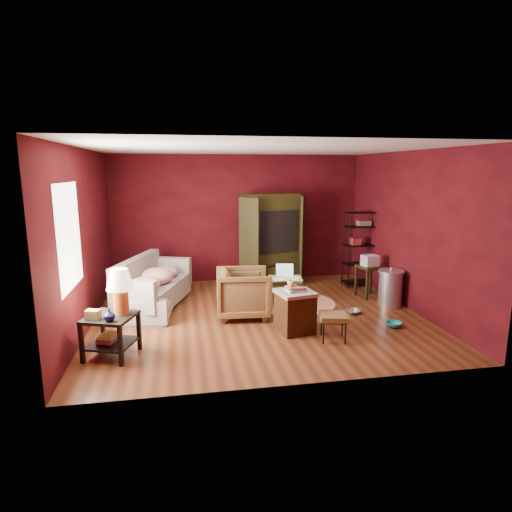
{
  "coord_description": "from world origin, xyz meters",
  "views": [
    {
      "loc": [
        -1.28,
        -6.94,
        2.46
      ],
      "look_at": [
        0.0,
        0.2,
        1.0
      ],
      "focal_mm": 30.0,
      "sensor_mm": 36.0,
      "label": 1
    }
  ],
  "objects_px": {
    "wire_shelving": "(363,246)",
    "tv_armoire": "(271,238)",
    "side_table": "(115,304)",
    "hamper": "(295,311)",
    "armchair": "(243,291)",
    "laptop_desk": "(285,280)",
    "sofa": "(152,287)"
  },
  "relations": [
    {
      "from": "sofa",
      "to": "tv_armoire",
      "type": "bearing_deg",
      "value": -56.36
    },
    {
      "from": "sofa",
      "to": "armchair",
      "type": "height_order",
      "value": "armchair"
    },
    {
      "from": "sofa",
      "to": "armchair",
      "type": "bearing_deg",
      "value": -108.45
    },
    {
      "from": "tv_armoire",
      "to": "armchair",
      "type": "bearing_deg",
      "value": -127.82
    },
    {
      "from": "armchair",
      "to": "wire_shelving",
      "type": "distance_m",
      "value": 3.22
    },
    {
      "from": "hamper",
      "to": "laptop_desk",
      "type": "height_order",
      "value": "hamper"
    },
    {
      "from": "hamper",
      "to": "laptop_desk",
      "type": "xyz_separation_m",
      "value": [
        0.18,
        1.36,
        0.12
      ]
    },
    {
      "from": "side_table",
      "to": "wire_shelving",
      "type": "xyz_separation_m",
      "value": [
        4.72,
        2.76,
        0.17
      ]
    },
    {
      "from": "side_table",
      "to": "tv_armoire",
      "type": "height_order",
      "value": "tv_armoire"
    },
    {
      "from": "hamper",
      "to": "tv_armoire",
      "type": "xyz_separation_m",
      "value": [
        0.24,
        2.86,
        0.69
      ]
    },
    {
      "from": "tv_armoire",
      "to": "wire_shelving",
      "type": "relative_size",
      "value": 1.23
    },
    {
      "from": "hamper",
      "to": "laptop_desk",
      "type": "relative_size",
      "value": 1.01
    },
    {
      "from": "tv_armoire",
      "to": "sofa",
      "type": "bearing_deg",
      "value": -165.88
    },
    {
      "from": "armchair",
      "to": "laptop_desk",
      "type": "distance_m",
      "value": 1.0
    },
    {
      "from": "sofa",
      "to": "laptop_desk",
      "type": "xyz_separation_m",
      "value": [
        2.42,
        -0.21,
        0.06
      ]
    },
    {
      "from": "sofa",
      "to": "wire_shelving",
      "type": "relative_size",
      "value": 1.27
    },
    {
      "from": "hamper",
      "to": "wire_shelving",
      "type": "distance_m",
      "value": 3.23
    },
    {
      "from": "wire_shelving",
      "to": "sofa",
      "type": "bearing_deg",
      "value": -172.3
    },
    {
      "from": "armchair",
      "to": "tv_armoire",
      "type": "distance_m",
      "value": 2.28
    },
    {
      "from": "hamper",
      "to": "tv_armoire",
      "type": "relative_size",
      "value": 0.38
    },
    {
      "from": "armchair",
      "to": "laptop_desk",
      "type": "relative_size",
      "value": 1.21
    },
    {
      "from": "armchair",
      "to": "tv_armoire",
      "type": "relative_size",
      "value": 0.46
    },
    {
      "from": "armchair",
      "to": "wire_shelving",
      "type": "bearing_deg",
      "value": -57.14
    },
    {
      "from": "hamper",
      "to": "side_table",
      "type": "bearing_deg",
      "value": -171.17
    },
    {
      "from": "side_table",
      "to": "laptop_desk",
      "type": "bearing_deg",
      "value": 32.54
    },
    {
      "from": "side_table",
      "to": "tv_armoire",
      "type": "xyz_separation_m",
      "value": [
        2.82,
        3.26,
        0.31
      ]
    },
    {
      "from": "wire_shelving",
      "to": "tv_armoire",
      "type": "bearing_deg",
      "value": 162.77
    },
    {
      "from": "hamper",
      "to": "tv_armoire",
      "type": "height_order",
      "value": "tv_armoire"
    },
    {
      "from": "sofa",
      "to": "hamper",
      "type": "height_order",
      "value": "sofa"
    },
    {
      "from": "armchair",
      "to": "tv_armoire",
      "type": "height_order",
      "value": "tv_armoire"
    },
    {
      "from": "armchair",
      "to": "hamper",
      "type": "xyz_separation_m",
      "value": [
        0.67,
        -0.85,
        -0.11
      ]
    },
    {
      "from": "side_table",
      "to": "armchair",
      "type": "bearing_deg",
      "value": 33.32
    }
  ]
}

